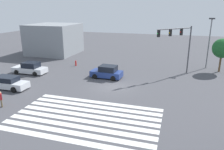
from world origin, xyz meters
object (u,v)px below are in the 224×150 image
Objects in this scene: street_light_pole_a at (209,39)px; tree_corner_a at (222,48)px; car_0 at (107,72)px; car_1 at (7,83)px; fire_hydrant at (76,63)px; pedestrian at (1,98)px; traffic_signal_mast at (179,40)px; car_2 at (30,68)px.

tree_corner_a is (1.64, -1.50, -1.13)m from street_light_pole_a.
car_0 is at bearing -153.20° from tree_corner_a.
car_0 is 0.56× the size of street_light_pole_a.
car_1 is 5.69× the size of fire_hydrant.
street_light_pole_a reaches higher than car_1.
tree_corner_a is at bearing 8.02° from fire_hydrant.
car_1 is at bearing 81.48° from pedestrian.
traffic_signal_mast is 22.17m from pedestrian.
traffic_signal_mast is 1.56× the size of car_0.
car_2 is at bearing -127.65° from fire_hydrant.
traffic_signal_mast reaches higher than pedestrian.
car_1 is at bearing -149.27° from tree_corner_a.
car_0 is at bearing 35.96° from car_1.
car_2 is 3.12× the size of pedestrian.
car_0 is at bearing -20.71° from traffic_signal_mast.
pedestrian is 28.61m from street_light_pole_a.
tree_corner_a is (21.49, 18.78, 2.57)m from pedestrian.
car_0 is 11.13m from car_2.
pedestrian is (-6.74, -11.32, 0.08)m from car_0.
tree_corner_a reaches higher than car_2.
traffic_signal_mast is 6.59m from street_light_pole_a.
traffic_signal_mast is 20.94m from car_2.
pedestrian is at bearing -134.39° from street_light_pole_a.
fire_hydrant is at bearing -167.13° from street_light_pole_a.
fire_hydrant is (-21.45, -3.02, -2.99)m from tree_corner_a.
traffic_signal_mast is 7.04m from tree_corner_a.
street_light_pole_a is 1.56× the size of tree_corner_a.
street_light_pole_a reaches higher than car_0.
car_0 is at bearing 15.09° from pedestrian.
fire_hydrant is at bearing -171.98° from tree_corner_a.
street_light_pole_a is 2.50m from tree_corner_a.
car_2 reaches higher than fire_hydrant.
tree_corner_a is 21.87m from fire_hydrant.
tree_corner_a reaches higher than car_1.
car_0 is 0.88× the size of tree_corner_a.
street_light_pole_a is at bearing 137.58° from tree_corner_a.
car_2 is (-11.06, -1.22, -0.05)m from car_0.
car_0 is at bearing -33.47° from fire_hydrant.
tree_corner_a is (5.95, 3.48, -1.44)m from traffic_signal_mast.
car_0 is (-8.80, -3.97, -4.09)m from traffic_signal_mast.
car_1 is (-9.76, -7.12, -0.09)m from car_0.
pedestrian is at bearing 113.15° from car_2.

